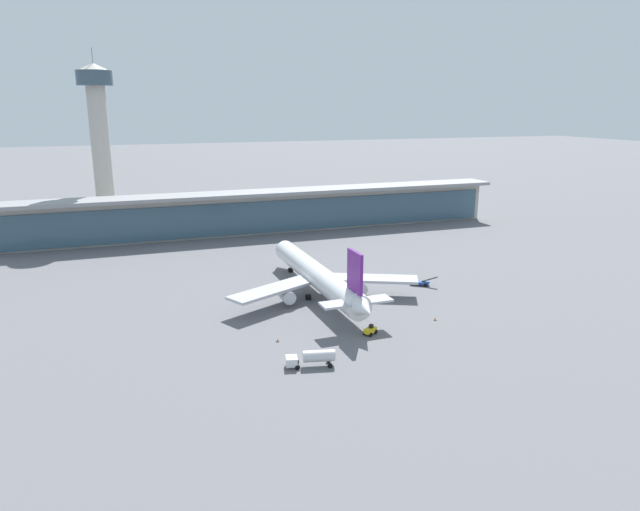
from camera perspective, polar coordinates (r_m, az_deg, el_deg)
ground_plane at (r=136.88m, az=1.70°, el=-4.22°), size 1200.00×1200.00×0.00m
airliner_on_stand at (r=136.39m, az=-0.22°, el=-2.03°), size 46.95×60.90×16.25m
service_truck_near_nose_blue at (r=148.08m, az=9.97°, el=-2.64°), size 6.12×5.35×2.70m
service_truck_under_wing_yellow at (r=115.76m, az=5.02°, el=-7.43°), size 3.33×2.96×2.05m
service_truck_mid_apron_white at (r=101.73m, az=-0.73°, el=-10.09°), size 8.88×4.17×2.95m
terminal_building at (r=206.38m, az=-6.13°, el=4.41°), size 183.60×12.80×15.20m
control_tower at (r=218.96m, az=-21.07°, el=11.20°), size 12.00×12.00×63.42m
safety_cone_alpha at (r=125.18m, az=11.38°, el=-6.21°), size 0.62×0.62×0.70m
safety_cone_bravo at (r=112.45m, az=-4.23°, el=-8.40°), size 0.62×0.62×0.70m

